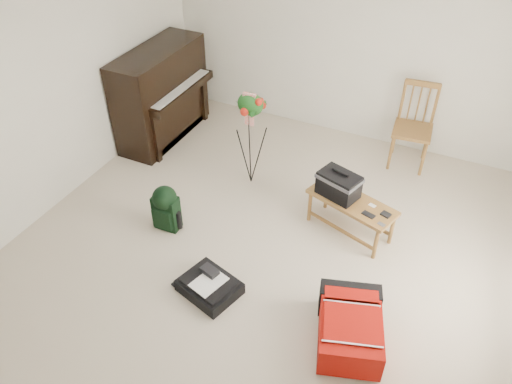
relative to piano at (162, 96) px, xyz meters
The scene contains 11 objects.
floor 2.77m from the piano, 36.20° to the right, with size 5.00×5.50×0.01m, color beige.
ceiling 3.31m from the piano, 36.20° to the right, with size 5.00×5.50×0.01m, color white.
wall_back 2.55m from the piano, 27.74° to the left, with size 5.00×0.04×2.50m, color white.
wall_left 1.76m from the piano, 101.09° to the right, with size 0.04×5.50×2.50m, color white.
piano is the anchor object (origin of this frame).
bench 2.93m from the piano, 16.75° to the right, with size 1.03×0.66×0.74m.
dining_chair 3.31m from the piano, 13.68° to the left, with size 0.51×0.51×1.08m.
red_suitcase 4.00m from the piano, 32.45° to the right, with size 0.74×0.92×0.34m.
black_duffel 3.03m from the piano, 48.50° to the right, with size 0.64×0.57×0.23m.
green_backpack 1.99m from the piano, 55.98° to the right, with size 0.28×0.27×0.55m.
flower_stand 1.64m from the piano, 16.96° to the right, with size 0.42×0.42×1.26m.
Camera 1 is at (1.57, -3.31, 3.78)m, focal length 35.00 mm.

